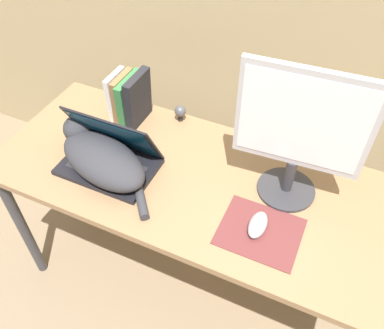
# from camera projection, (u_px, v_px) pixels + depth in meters

# --- Properties ---
(desk) EXTENTS (1.50, 0.63, 0.73)m
(desk) POSITION_uv_depth(u_px,v_px,m) (192.00, 190.00, 1.52)
(desk) COLOR #93704C
(desk) RESTS_ON ground_plane
(laptop) EXTENTS (0.34, 0.23, 0.22)m
(laptop) POSITION_uv_depth(u_px,v_px,m) (110.00, 157.00, 1.48)
(laptop) COLOR black
(laptop) RESTS_ON desk
(cat) EXTENTS (0.46, 0.29, 0.15)m
(cat) POSITION_uv_depth(u_px,v_px,m) (100.00, 156.00, 1.45)
(cat) COLOR #333338
(cat) RESTS_ON desk
(external_monitor) EXTENTS (0.41, 0.20, 0.49)m
(external_monitor) POSITION_uv_depth(u_px,v_px,m) (300.00, 133.00, 1.23)
(external_monitor) COLOR #333338
(external_monitor) RESTS_ON desk
(mousepad) EXTENTS (0.26, 0.22, 0.00)m
(mousepad) POSITION_uv_depth(u_px,v_px,m) (260.00, 232.00, 1.30)
(mousepad) COLOR brown
(mousepad) RESTS_ON desk
(computer_mouse) EXTENTS (0.06, 0.11, 0.03)m
(computer_mouse) POSITION_uv_depth(u_px,v_px,m) (258.00, 225.00, 1.30)
(computer_mouse) COLOR #99999E
(computer_mouse) RESTS_ON mousepad
(book_row) EXTENTS (0.13, 0.17, 0.22)m
(book_row) POSITION_uv_depth(u_px,v_px,m) (129.00, 98.00, 1.63)
(book_row) COLOR white
(book_row) RESTS_ON desk
(webcam) EXTENTS (0.05, 0.05, 0.07)m
(webcam) POSITION_uv_depth(u_px,v_px,m) (180.00, 112.00, 1.66)
(webcam) COLOR #232328
(webcam) RESTS_ON desk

